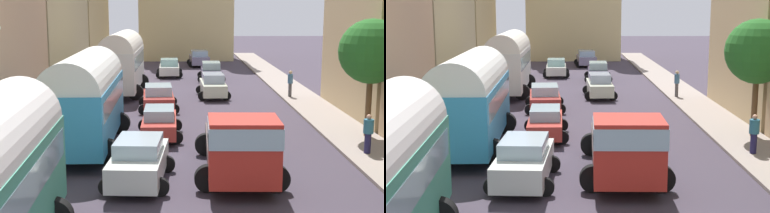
{
  "view_description": "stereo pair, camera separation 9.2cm",
  "coord_description": "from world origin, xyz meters",
  "views": [
    {
      "loc": [
        -0.44,
        -6.92,
        5.93
      ],
      "look_at": [
        0.0,
        18.09,
        1.35
      ],
      "focal_mm": 51.45,
      "sensor_mm": 36.0,
      "label": 1
    },
    {
      "loc": [
        -0.35,
        -6.92,
        5.93
      ],
      "look_at": [
        0.0,
        18.09,
        1.35
      ],
      "focal_mm": 51.45,
      "sensor_mm": 36.0,
      "label": 2
    }
  ],
  "objects": [
    {
      "name": "building_left_4",
      "position": [
        -10.59,
        47.81,
        6.32
      ],
      "size": [
        4.6,
        12.89,
        12.58
      ],
      "color": "tan",
      "rests_on": "ground"
    },
    {
      "name": "ground_plane",
      "position": [
        0.0,
        27.0,
        0.0
      ],
      "size": [
        154.0,
        154.0,
        0.0
      ],
      "primitive_type": "plane",
      "color": "#3B333F"
    },
    {
      "name": "car_2",
      "position": [
        1.25,
        47.94,
        0.79
      ],
      "size": [
        2.48,
        4.25,
        1.58
      ],
      "color": "gray",
      "rests_on": "ground"
    },
    {
      "name": "car_5",
      "position": [
        -1.82,
        24.24,
        0.75
      ],
      "size": [
        2.45,
        4.2,
        1.48
      ],
      "color": "#AB3630",
      "rests_on": "ground"
    },
    {
      "name": "sidewalk_right",
      "position": [
        7.25,
        27.0,
        0.07
      ],
      "size": [
        2.5,
        70.0,
        0.14
      ],
      "primitive_type": "cube",
      "color": "gray",
      "rests_on": "ground"
    },
    {
      "name": "car_1",
      "position": [
        1.87,
        37.03,
        0.76
      ],
      "size": [
        2.25,
        4.41,
        1.51
      ],
      "color": "#251D32",
      "rests_on": "ground"
    },
    {
      "name": "parked_bus_1",
      "position": [
        -4.5,
        15.81,
        2.22
      ],
      "size": [
        3.4,
        8.44,
        4.02
      ],
      "color": "teal",
      "rests_on": "ground"
    },
    {
      "name": "building_left_3",
      "position": [
        -11.25,
        33.67,
        5.06
      ],
      "size": [
        6.05,
        14.23,
        10.07
      ],
      "color": "tan",
      "rests_on": "ground"
    },
    {
      "name": "parked_bus_2",
      "position": [
        -4.53,
        30.52,
        2.35
      ],
      "size": [
        3.22,
        8.53,
        4.21
      ],
      "color": "silver",
      "rests_on": "ground"
    },
    {
      "name": "car_6",
      "position": [
        -1.55,
        39.74,
        0.76
      ],
      "size": [
        2.29,
        3.91,
        1.51
      ],
      "color": "silver",
      "rests_on": "ground"
    },
    {
      "name": "cargo_truck_0",
      "position": [
        1.51,
        11.31,
        1.26
      ],
      "size": [
        3.21,
        7.46,
        2.49
      ],
      "color": "red",
      "rests_on": "ground"
    },
    {
      "name": "car_3",
      "position": [
        -1.92,
        11.02,
        0.79
      ],
      "size": [
        2.4,
        4.22,
        1.57
      ],
      "color": "silver",
      "rests_on": "ground"
    },
    {
      "name": "pedestrian_0",
      "position": [
        6.53,
        28.18,
        1.06
      ],
      "size": [
        0.46,
        0.46,
        1.83
      ],
      "color": "#4E4A4B",
      "rests_on": "ground"
    },
    {
      "name": "car_0",
      "position": [
        1.56,
        28.84,
        0.79
      ],
      "size": [
        2.19,
        4.25,
        1.58
      ],
      "color": "silver",
      "rests_on": "ground"
    },
    {
      "name": "roadside_tree_2",
      "position": [
        7.9,
        17.18,
        3.94
      ],
      "size": [
        2.88,
        2.88,
        5.4
      ],
      "color": "brown",
      "rests_on": "ground"
    },
    {
      "name": "car_4",
      "position": [
        -1.49,
        17.58,
        0.71
      ],
      "size": [
        2.15,
        4.06,
        1.4
      ],
      "color": "#B03229",
      "rests_on": "ground"
    },
    {
      "name": "sidewalk_left",
      "position": [
        -7.25,
        27.0,
        0.07
      ],
      "size": [
        2.5,
        70.0,
        0.14
      ],
      "primitive_type": "cube",
      "color": "#A39992",
      "rests_on": "ground"
    },
    {
      "name": "pedestrian_2",
      "position": [
        6.94,
        14.22,
        0.97
      ],
      "size": [
        0.47,
        0.47,
        1.72
      ],
      "color": "#211D46",
      "rests_on": "ground"
    }
  ]
}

